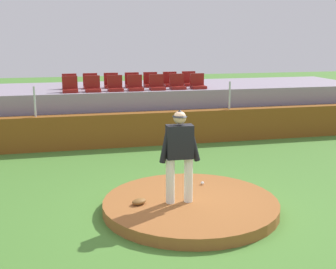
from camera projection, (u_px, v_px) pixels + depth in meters
The scene contains 23 objects.
ground_plane at pixel (190, 210), 8.74m from camera, with size 60.00×60.00×0.00m, color #487F2F.
pitchers_mound at pixel (190, 205), 8.72m from camera, with size 3.43×3.43×0.21m, color #98592A.
pitcher at pixel (180, 149), 8.36m from camera, with size 0.80×0.29×1.81m.
baseball at pixel (202, 183), 9.58m from camera, with size 0.07×0.07×0.07m, color white.
fielding_glove at pixel (139, 202), 8.47m from camera, with size 0.30×0.20×0.11m, color brown.
brick_barrier at pixel (142, 129), 13.83m from camera, with size 17.13×0.40×1.04m, color brown.
fence_post_left at pixel (35, 102), 12.91m from camera, with size 0.06×0.06×0.89m, color silver.
fence_post_right at pixel (230, 95), 14.26m from camera, with size 0.06×0.06×0.89m, color silver.
bleacher_platform at pixel (130, 108), 15.95m from camera, with size 16.76×3.67×1.61m, color gray.
stadium_chair_0 at pixel (70, 87), 14.01m from camera, with size 0.48×0.44×0.50m.
stadium_chair_1 at pixel (93, 87), 14.16m from camera, with size 0.48×0.44×0.50m.
stadium_chair_2 at pixel (115, 86), 14.33m from camera, with size 0.48×0.44×0.50m.
stadium_chair_3 at pixel (135, 86), 14.46m from camera, with size 0.48×0.44×0.50m.
stadium_chair_4 at pixel (157, 85), 14.65m from camera, with size 0.48×0.44×0.50m.
stadium_chair_5 at pixel (177, 84), 14.84m from camera, with size 0.48×0.44×0.50m.
stadium_chair_6 at pixel (198, 84), 14.98m from camera, with size 0.48×0.44×0.50m.
stadium_chair_7 at pixel (70, 84), 14.86m from camera, with size 0.48×0.44×0.50m.
stadium_chair_8 at pixel (90, 84), 15.03m from camera, with size 0.48×0.44×0.50m.
stadium_chair_9 at pixel (111, 83), 15.19m from camera, with size 0.48×0.44×0.50m.
stadium_chair_10 at pixel (132, 83), 15.35m from camera, with size 0.48×0.44×0.50m.
stadium_chair_11 at pixel (151, 82), 15.49m from camera, with size 0.48×0.44×0.50m.
stadium_chair_12 at pixel (170, 82), 15.65m from camera, with size 0.48×0.44×0.50m.
stadium_chair_13 at pixel (189, 81), 15.84m from camera, with size 0.48×0.44×0.50m.
Camera 1 is at (-2.32, -7.88, 3.37)m, focal length 47.52 mm.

